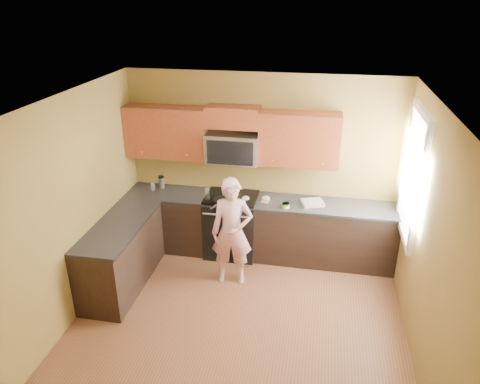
% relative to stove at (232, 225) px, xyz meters
% --- Properties ---
extents(floor, '(4.00, 4.00, 0.00)m').
position_rel_stove_xyz_m(floor, '(0.40, -1.68, -0.47)').
color(floor, brown).
rests_on(floor, ground).
extents(ceiling, '(4.00, 4.00, 0.00)m').
position_rel_stove_xyz_m(ceiling, '(0.40, -1.68, 2.23)').
color(ceiling, white).
rests_on(ceiling, ground).
extents(wall_back, '(4.00, 0.00, 4.00)m').
position_rel_stove_xyz_m(wall_back, '(0.40, 0.32, 0.88)').
color(wall_back, olive).
rests_on(wall_back, ground).
extents(wall_front, '(4.00, 0.00, 4.00)m').
position_rel_stove_xyz_m(wall_front, '(0.40, -3.67, 0.88)').
color(wall_front, olive).
rests_on(wall_front, ground).
extents(wall_left, '(0.00, 4.00, 4.00)m').
position_rel_stove_xyz_m(wall_left, '(-1.60, -1.68, 0.88)').
color(wall_left, olive).
rests_on(wall_left, ground).
extents(wall_right, '(0.00, 4.00, 4.00)m').
position_rel_stove_xyz_m(wall_right, '(2.40, -1.68, 0.88)').
color(wall_right, olive).
rests_on(wall_right, ground).
extents(cabinet_back_run, '(4.00, 0.60, 0.88)m').
position_rel_stove_xyz_m(cabinet_back_run, '(0.40, 0.02, -0.03)').
color(cabinet_back_run, black).
rests_on(cabinet_back_run, floor).
extents(cabinet_left_run, '(0.60, 1.60, 0.88)m').
position_rel_stove_xyz_m(cabinet_left_run, '(-1.30, -1.08, -0.03)').
color(cabinet_left_run, black).
rests_on(cabinet_left_run, floor).
extents(countertop_back, '(4.00, 0.62, 0.04)m').
position_rel_stove_xyz_m(countertop_back, '(0.40, 0.01, 0.43)').
color(countertop_back, black).
rests_on(countertop_back, cabinet_back_run).
extents(countertop_left, '(0.62, 1.60, 0.04)m').
position_rel_stove_xyz_m(countertop_left, '(-1.29, -1.08, 0.43)').
color(countertop_left, black).
rests_on(countertop_left, cabinet_left_run).
extents(stove, '(0.76, 0.65, 0.95)m').
position_rel_stove_xyz_m(stove, '(0.00, 0.00, 0.00)').
color(stove, black).
rests_on(stove, floor).
extents(microwave, '(0.76, 0.40, 0.42)m').
position_rel_stove_xyz_m(microwave, '(0.00, 0.12, 0.97)').
color(microwave, silver).
rests_on(microwave, wall_back).
extents(upper_cab_left, '(1.22, 0.33, 0.75)m').
position_rel_stove_xyz_m(upper_cab_left, '(-0.99, 0.16, 0.97)').
color(upper_cab_left, brown).
rests_on(upper_cab_left, wall_back).
extents(upper_cab_right, '(1.12, 0.33, 0.75)m').
position_rel_stove_xyz_m(upper_cab_right, '(0.94, 0.16, 0.97)').
color(upper_cab_right, brown).
rests_on(upper_cab_right, wall_back).
extents(upper_cab_over_mw, '(0.76, 0.33, 0.30)m').
position_rel_stove_xyz_m(upper_cab_over_mw, '(0.00, 0.16, 1.62)').
color(upper_cab_over_mw, brown).
rests_on(upper_cab_over_mw, wall_back).
extents(window, '(0.06, 1.06, 1.66)m').
position_rel_stove_xyz_m(window, '(2.38, -0.48, 1.17)').
color(window, white).
rests_on(window, wall_right).
extents(woman, '(0.60, 0.43, 1.52)m').
position_rel_stove_xyz_m(woman, '(0.16, -0.72, 0.29)').
color(woman, pink).
rests_on(woman, floor).
extents(frying_pan, '(0.45, 0.57, 0.07)m').
position_rel_stove_xyz_m(frying_pan, '(-0.07, -0.26, 0.47)').
color(frying_pan, black).
rests_on(frying_pan, stove).
extents(butter_tub, '(0.12, 0.12, 0.08)m').
position_rel_stove_xyz_m(butter_tub, '(0.82, -0.16, 0.45)').
color(butter_tub, yellow).
rests_on(butter_tub, countertop_back).
extents(toast_slice, '(0.13, 0.13, 0.01)m').
position_rel_stove_xyz_m(toast_slice, '(0.51, -0.04, 0.45)').
color(toast_slice, '#B27F47').
rests_on(toast_slice, countertop_back).
extents(napkin_a, '(0.11, 0.12, 0.06)m').
position_rel_stove_xyz_m(napkin_a, '(0.22, -0.04, 0.48)').
color(napkin_a, silver).
rests_on(napkin_a, countertop_back).
extents(napkin_b, '(0.15, 0.16, 0.07)m').
position_rel_stove_xyz_m(napkin_b, '(0.51, 0.01, 0.48)').
color(napkin_b, silver).
rests_on(napkin_b, countertop_back).
extents(dish_towel, '(0.36, 0.33, 0.05)m').
position_rel_stove_xyz_m(dish_towel, '(1.18, 0.01, 0.47)').
color(dish_towel, white).
rests_on(dish_towel, countertop_back).
extents(travel_mug, '(0.10, 0.10, 0.19)m').
position_rel_stove_xyz_m(travel_mug, '(-1.14, 0.17, 0.44)').
color(travel_mug, silver).
rests_on(travel_mug, countertop_back).
extents(glass_a, '(0.09, 0.09, 0.12)m').
position_rel_stove_xyz_m(glass_a, '(-1.24, 0.07, 0.51)').
color(glass_a, silver).
rests_on(glass_a, countertop_back).
extents(glass_c, '(0.07, 0.07, 0.12)m').
position_rel_stove_xyz_m(glass_c, '(-0.37, 0.01, 0.51)').
color(glass_c, silver).
rests_on(glass_c, countertop_back).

